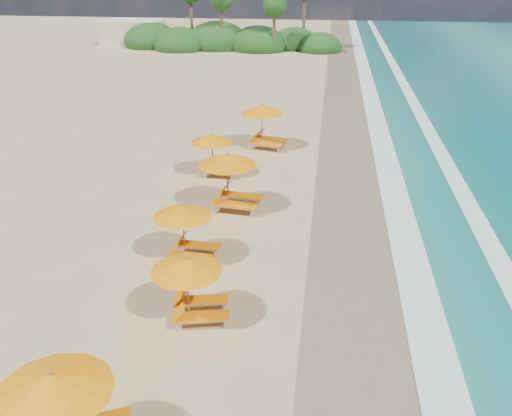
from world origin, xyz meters
name	(u,v)px	position (x,y,z in m)	size (l,w,h in m)	color
ground	(256,237)	(0.00, 0.00, 0.00)	(160.00, 160.00, 0.00)	tan
wet_sand	(365,244)	(4.00, 0.00, 0.01)	(4.00, 160.00, 0.01)	#85724F
surf_foam	(442,249)	(6.70, 0.00, 0.03)	(4.00, 160.00, 0.01)	white
station_0	(67,411)	(-2.34, -10.07, 1.33)	(3.10, 3.07, 2.38)	olive
station_1	(193,284)	(-1.07, -5.09, 1.15)	(2.52, 2.43, 2.05)	olive
station_2	(188,229)	(-2.07, -1.83, 1.14)	(2.29, 2.13, 2.04)	olive
station_3	(232,177)	(-1.33, 2.43, 1.36)	(2.81, 2.65, 2.43)	olive
station_4	(216,152)	(-2.77, 6.02, 1.16)	(2.24, 2.06, 2.08)	olive
station_5	(265,123)	(-0.96, 10.47, 1.34)	(2.94, 2.84, 2.39)	olive
treeline	(226,40)	(-9.94, 45.51, 1.00)	(25.80, 8.80, 9.74)	#163D14
beach_building	(133,32)	(-22.00, 48.00, 1.40)	(7.00, 5.00, 2.80)	beige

